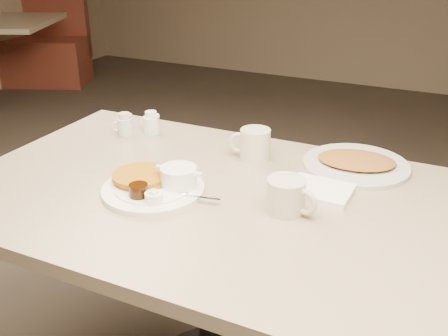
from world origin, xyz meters
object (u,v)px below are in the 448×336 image
at_px(diner_table, 221,246).
at_px(coffee_mug_near, 287,195).
at_px(creamer_left, 125,125).
at_px(main_plate, 156,184).
at_px(booth_back_left, 18,43).
at_px(creamer_right, 151,123).
at_px(hash_plate, 356,163).
at_px(coffee_mug_far, 254,145).

relative_size(diner_table, coffee_mug_near, 9.87).
xyz_separation_m(coffee_mug_near, creamer_left, (-0.70, 0.28, -0.01)).
relative_size(main_plate, booth_back_left, 0.19).
relative_size(coffee_mug_near, booth_back_left, 0.08).
xyz_separation_m(diner_table, creamer_left, (-0.50, 0.26, 0.21)).
bearing_deg(booth_back_left, creamer_right, -36.98).
relative_size(creamer_left, hash_plate, 0.22).
height_order(diner_table, coffee_mug_near, coffee_mug_near).
relative_size(main_plate, hash_plate, 0.96).
height_order(hash_plate, booth_back_left, booth_back_left).
height_order(diner_table, coffee_mug_far, coffee_mug_far).
xyz_separation_m(coffee_mug_far, booth_back_left, (-3.44, 2.34, -0.39)).
distance_m(coffee_mug_far, booth_back_left, 4.18).
relative_size(diner_table, creamer_left, 18.75).
xyz_separation_m(coffee_mug_near, coffee_mug_far, (-0.20, 0.27, 0.00)).
bearing_deg(hash_plate, main_plate, -140.08).
bearing_deg(creamer_left, coffee_mug_far, -0.57).
distance_m(diner_table, creamer_right, 0.57).
distance_m(diner_table, creamer_left, 0.60).
relative_size(creamer_right, hash_plate, 0.24).
height_order(creamer_right, booth_back_left, booth_back_left).
xyz_separation_m(creamer_right, booth_back_left, (-3.02, 2.28, -0.38)).
bearing_deg(coffee_mug_near, creamer_left, 158.34).
distance_m(creamer_left, hash_plate, 0.81).
distance_m(coffee_mug_far, hash_plate, 0.32).
height_order(creamer_left, booth_back_left, booth_back_left).
bearing_deg(coffee_mug_far, hash_plate, 13.77).
bearing_deg(main_plate, booth_back_left, 141.02).
distance_m(coffee_mug_far, creamer_left, 0.49).
distance_m(coffee_mug_near, coffee_mug_far, 0.34).
height_order(diner_table, hash_plate, hash_plate).
height_order(main_plate, creamer_right, creamer_right).
xyz_separation_m(diner_table, hash_plate, (0.30, 0.33, 0.18)).
bearing_deg(diner_table, creamer_right, 143.38).
bearing_deg(hash_plate, creamer_left, -174.99).
bearing_deg(coffee_mug_near, main_plate, -172.84).
relative_size(coffee_mug_near, creamer_left, 1.90).
bearing_deg(hash_plate, coffee_mug_near, -106.82).
xyz_separation_m(main_plate, creamer_left, (-0.33, 0.32, 0.01)).
xyz_separation_m(diner_table, coffee_mug_near, (0.19, -0.02, 0.22)).
bearing_deg(coffee_mug_near, creamer_right, 151.87).
bearing_deg(main_plate, coffee_mug_far, 62.90).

